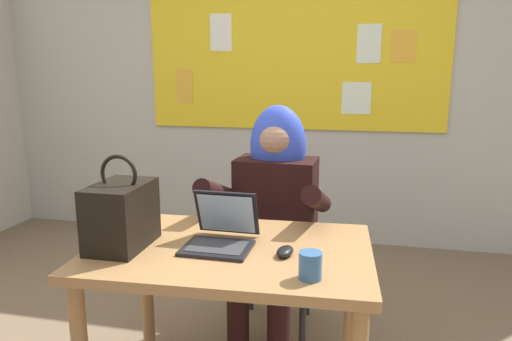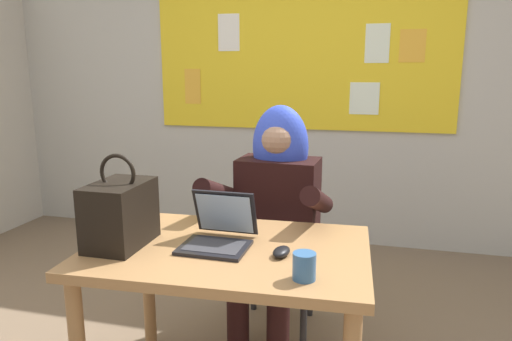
# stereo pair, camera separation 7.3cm
# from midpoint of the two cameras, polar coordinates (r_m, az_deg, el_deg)

# --- Properties ---
(wall_back_bulletin) EXTENTS (5.24, 2.31, 2.71)m
(wall_back_bulletin) POSITION_cam_midpoint_polar(r_m,az_deg,el_deg) (3.86, 4.02, 11.42)
(wall_back_bulletin) COLOR #B2B2AD
(wall_back_bulletin) RESTS_ON ground
(desk_main) EXTENTS (1.16, 0.80, 0.72)m
(desk_main) POSITION_cam_midpoint_polar(r_m,az_deg,el_deg) (1.94, -4.25, -12.13)
(desk_main) COLOR #A37547
(desk_main) RESTS_ON ground
(chair_at_desk) EXTENTS (0.44, 0.44, 0.89)m
(chair_at_desk) POSITION_cam_midpoint_polar(r_m,az_deg,el_deg) (2.63, 1.82, -8.28)
(chair_at_desk) COLOR #4C1E19
(chair_at_desk) RESTS_ON ground
(person_costumed) EXTENTS (0.61, 0.62, 1.24)m
(person_costumed) POSITION_cam_midpoint_polar(r_m,az_deg,el_deg) (2.44, 1.30, -4.21)
(person_costumed) COLOR black
(person_costumed) RESTS_ON ground
(laptop) EXTENTS (0.27, 0.29, 0.21)m
(laptop) POSITION_cam_midpoint_polar(r_m,az_deg,el_deg) (1.91, -5.43, -7.75)
(laptop) COLOR black
(laptop) RESTS_ON desk_main
(computer_mouse) EXTENTS (0.08, 0.11, 0.03)m
(computer_mouse) POSITION_cam_midpoint_polar(r_m,az_deg,el_deg) (1.81, 2.42, -9.89)
(computer_mouse) COLOR black
(computer_mouse) RESTS_ON desk_main
(handbag) EXTENTS (0.20, 0.30, 0.38)m
(handbag) POSITION_cam_midpoint_polar(r_m,az_deg,el_deg) (1.95, -17.25, -5.19)
(handbag) COLOR black
(handbag) RESTS_ON desk_main
(coffee_mug) EXTENTS (0.08, 0.08, 0.09)m
(coffee_mug) POSITION_cam_midpoint_polar(r_m,az_deg,el_deg) (1.62, 5.38, -11.54)
(coffee_mug) COLOR #336099
(coffee_mug) RESTS_ON desk_main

